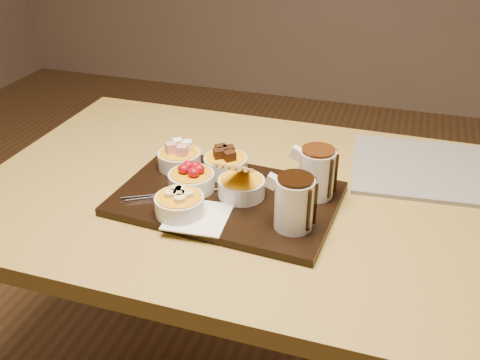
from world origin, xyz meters
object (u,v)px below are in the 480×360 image
(pitcher_milk_chocolate, at_px, (317,174))
(newspaper, at_px, (433,169))
(dining_table, at_px, (245,225))
(pitcher_dark_chocolate, at_px, (294,204))
(serving_board, at_px, (227,198))
(bowl_strawberries, at_px, (192,181))

(pitcher_milk_chocolate, distance_m, newspaper, 0.33)
(dining_table, bearing_deg, pitcher_dark_chocolate, -44.57)
(dining_table, relative_size, pitcher_milk_chocolate, 11.62)
(serving_board, relative_size, pitcher_milk_chocolate, 4.46)
(serving_board, xyz_separation_m, pitcher_milk_chocolate, (0.18, 0.06, 0.06))
(serving_board, xyz_separation_m, pitcher_dark_chocolate, (0.16, -0.07, 0.06))
(dining_table, xyz_separation_m, serving_board, (-0.02, -0.07, 0.11))
(newspaper, bearing_deg, pitcher_dark_chocolate, -131.89)
(dining_table, height_order, pitcher_dark_chocolate, pitcher_dark_chocolate)
(dining_table, height_order, newspaper, newspaper)
(newspaper, bearing_deg, bowl_strawberries, -156.16)
(serving_board, height_order, pitcher_dark_chocolate, pitcher_dark_chocolate)
(bowl_strawberries, relative_size, newspaper, 0.27)
(dining_table, bearing_deg, newspaper, 28.07)
(bowl_strawberries, relative_size, pitcher_dark_chocolate, 0.97)
(dining_table, xyz_separation_m, bowl_strawberries, (-0.10, -0.07, 0.14))
(pitcher_milk_chocolate, relative_size, newspaper, 0.28)
(bowl_strawberries, bearing_deg, serving_board, -0.04)
(bowl_strawberries, distance_m, newspaper, 0.57)
(dining_table, xyz_separation_m, pitcher_milk_chocolate, (0.16, -0.01, 0.17))
(dining_table, distance_m, bowl_strawberries, 0.18)
(newspaper, bearing_deg, dining_table, -157.33)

